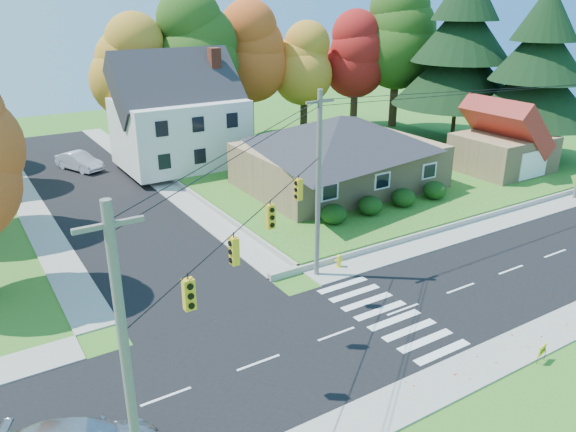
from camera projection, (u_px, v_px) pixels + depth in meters
name	position (u px, v px, depth m)	size (l,w,h in m)	color
ground	(403.00, 310.00, 27.12)	(120.00, 120.00, 0.00)	#3D7923
road_main	(403.00, 310.00, 27.12)	(90.00, 8.00, 0.02)	black
road_cross	(96.00, 191.00, 43.72)	(8.00, 44.00, 0.02)	black
sidewalk_north	(341.00, 269.00, 31.06)	(90.00, 2.00, 0.08)	#9C9A90
sidewalk_south	(487.00, 362.00, 23.16)	(90.00, 2.00, 0.08)	#9C9A90
lawn	(349.00, 163.00, 50.03)	(30.00, 30.00, 0.50)	#3D7923
ranch_house	(339.00, 150.00, 42.51)	(14.60, 10.60, 5.40)	tan
colonial_house	(180.00, 117.00, 47.60)	(10.40, 8.40, 9.60)	silver
garage	(504.00, 143.00, 46.39)	(7.30, 6.30, 4.60)	tan
hedge_row	(387.00, 201.00, 38.14)	(10.70, 1.70, 1.27)	#163A10
traffic_infrastructure	(389.00, 202.00, 26.24)	(38.10, 10.66, 10.00)	#666059
tree_lot_0	(130.00, 67.00, 49.97)	(6.72, 6.72, 12.51)	#3F2A19
tree_lot_1	(196.00, 49.00, 51.66)	(7.84, 7.84, 14.60)	#3F2A19
tree_lot_2	(248.00, 52.00, 55.64)	(7.28, 7.28, 13.56)	#3F2A19
tree_lot_3	(304.00, 63.00, 58.29)	(6.16, 6.16, 11.47)	#3F2A19
tree_lot_4	(356.00, 55.00, 60.21)	(6.72, 6.72, 12.51)	#3F2A19
tree_lot_5	(398.00, 35.00, 59.89)	(8.40, 8.40, 15.64)	#3F2A19
conifer_east_a	(461.00, 49.00, 54.38)	(12.80, 12.80, 16.96)	#3F2A19
conifer_east_b	(539.00, 68.00, 48.96)	(11.20, 11.20, 14.84)	#3F2A19
white_car	(79.00, 161.00, 48.66)	(1.64, 4.70, 1.55)	#B5B4C7
fire_hydrant	(339.00, 261.00, 31.18)	(0.47, 0.36, 0.82)	yellow
yard_sign	(543.00, 351.00, 23.04)	(0.62, 0.16, 0.79)	black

